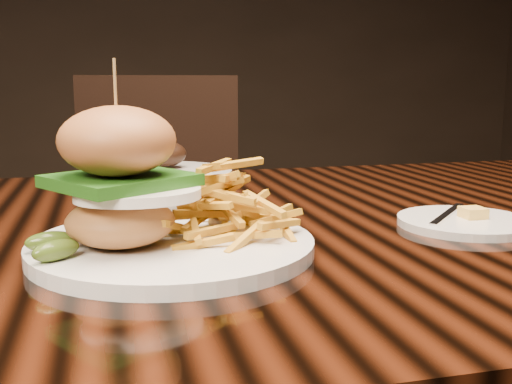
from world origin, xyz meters
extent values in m
plane|color=#4F3A2A|center=(0.00, 3.50, 1.40)|extent=(6.00, 0.00, 6.00)
cube|color=black|center=(0.00, 0.00, 0.73)|extent=(1.60, 0.90, 0.04)
cube|color=black|center=(0.74, 0.39, 0.35)|extent=(0.06, 0.06, 0.71)
cylinder|color=silver|center=(-0.09, -0.14, 0.76)|extent=(0.30, 0.30, 0.01)
ellipsoid|color=#976430|center=(-0.14, -0.15, 0.79)|extent=(0.11, 0.11, 0.05)
ellipsoid|color=silver|center=(-0.12, -0.16, 0.82)|extent=(0.12, 0.10, 0.01)
ellipsoid|color=orange|center=(-0.10, -0.16, 0.82)|extent=(0.02, 0.02, 0.01)
cube|color=#2D6C1B|center=(-0.14, -0.15, 0.83)|extent=(0.17, 0.16, 0.01)
ellipsoid|color=#965229|center=(-0.14, -0.15, 0.87)|extent=(0.12, 0.12, 0.07)
cylinder|color=olive|center=(-0.14, -0.15, 0.91)|extent=(0.00, 0.00, 0.09)
ellipsoid|color=#2E4512|center=(-0.20, -0.19, 0.77)|extent=(0.05, 0.04, 0.02)
ellipsoid|color=#2E4512|center=(-0.21, -0.15, 0.77)|extent=(0.05, 0.03, 0.02)
cylinder|color=silver|center=(0.28, -0.11, 0.76)|extent=(0.17, 0.17, 0.01)
cube|color=#FECA52|center=(0.29, -0.11, 0.77)|extent=(0.03, 0.03, 0.01)
cube|color=silver|center=(0.27, -0.08, 0.76)|extent=(0.11, 0.11, 0.00)
cube|color=silver|center=(-0.06, 0.07, 0.77)|extent=(0.11, 0.11, 0.04)
cylinder|color=silver|center=(-0.06, 0.36, 0.76)|extent=(0.27, 0.27, 0.02)
cylinder|color=silver|center=(-0.06, 0.36, 0.76)|extent=(0.19, 0.19, 0.02)
ellipsoid|color=black|center=(-0.06, 0.36, 0.80)|extent=(0.10, 0.09, 0.05)
ellipsoid|color=#2D6C1B|center=(-0.05, 0.35, 0.83)|extent=(0.04, 0.03, 0.01)
cube|color=black|center=(-0.04, 0.80, 0.45)|extent=(0.53, 0.53, 0.06)
cube|color=black|center=(0.00, 1.01, 0.70)|extent=(0.46, 0.13, 0.50)
cylinder|color=black|center=(-0.25, 0.64, 0.23)|extent=(0.04, 0.04, 0.45)
cylinder|color=black|center=(0.12, 0.58, 0.23)|extent=(0.04, 0.04, 0.45)
cylinder|color=black|center=(-0.19, 1.02, 0.23)|extent=(0.04, 0.04, 0.45)
cylinder|color=black|center=(0.18, 0.96, 0.23)|extent=(0.04, 0.04, 0.45)
camera|label=1|loc=(-0.15, -0.75, 0.93)|focal=42.00mm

